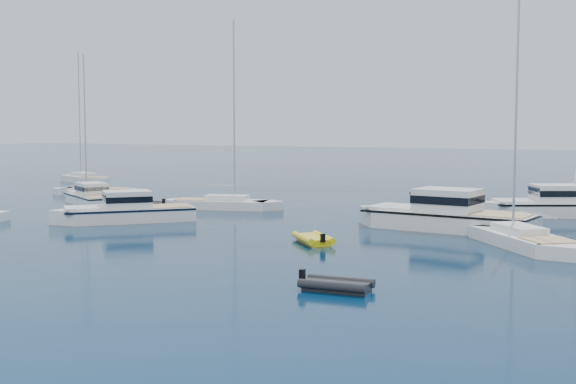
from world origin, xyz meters
The scene contains 12 objects.
ground centered at (0.00, 0.00, 0.00)m, with size 400.00×400.00×0.00m, color navy.
motor_cruiser_left centered at (-11.33, 19.12, 0.00)m, with size 3.13×10.24×2.69m, color silver, non-canonical shape.
motor_cruiser_centre centered at (9.01, 25.21, 0.00)m, with size 3.83×12.53×3.29m, color silver, non-canonical shape.
motor_cruiser_far_l centered at (-21.30, 27.03, 0.00)m, with size 2.71×8.86×2.33m, color white, non-canonical shape.
motor_cruiser_distant centered at (14.13, 35.83, 0.00)m, with size 3.39×11.07×2.91m, color silver, non-canonical shape.
sailboat_mid_r centered at (14.67, 20.44, 0.00)m, with size 2.79×10.71×15.75m, color white, non-canonical shape.
sailboat_mid_l centered at (-26.89, 33.95, 0.00)m, with size 2.42×9.31×13.68m, color silver, non-canonical shape.
sailboat_centre centered at (-9.77, 29.05, 0.00)m, with size 2.69×10.34×15.20m, color silver, non-canonical shape.
sailboat_far_l centered at (-39.28, 46.23, 0.00)m, with size 2.76×10.62×15.61m, color silver, non-canonical shape.
tender_yellow centered at (4.08, 16.45, 0.00)m, with size 1.88×3.37×0.95m, color yellow, non-canonical shape.
tender_grey_near centered at (10.13, 5.74, 0.00)m, with size 1.68×2.92×0.95m, color black, non-canonical shape.
tender_grey_far centered at (-15.84, 27.60, 0.00)m, with size 1.85×3.31×0.95m, color black, non-canonical shape.
Camera 1 is at (21.82, -21.31, 6.44)m, focal length 47.33 mm.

